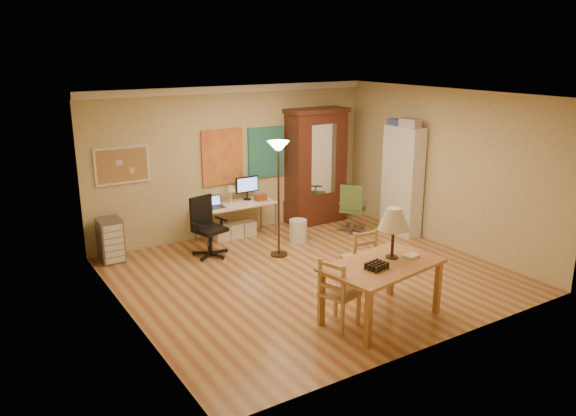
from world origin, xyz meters
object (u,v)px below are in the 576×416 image
dining_table (387,251)px  office_chair_black (209,240)px  office_chair_green (352,219)px  armoire (316,173)px  computer_desk (236,217)px  bookshelf (402,181)px

dining_table → office_chair_black: dining_table is taller
office_chair_green → armoire: size_ratio=0.42×
dining_table → armoire: size_ratio=0.73×
armoire → computer_desk: bearing=-177.3°
office_chair_green → armoire: 1.19m
dining_table → computer_desk: (-0.20, 3.77, -0.50)m
computer_desk → armoire: bearing=2.7°
computer_desk → office_chair_black: size_ratio=1.44×
dining_table → office_chair_green: bearing=58.4°
office_chair_black → bookshelf: (3.51, -0.80, 0.73)m
dining_table → computer_desk: size_ratio=1.13×
office_chair_green → office_chair_black: bearing=174.6°
dining_table → bookshelf: bookshelf is taller
armoire → bookshelf: armoire is taller
computer_desk → office_chair_green: size_ratio=1.55×
dining_table → office_chair_black: (-1.00, 3.20, -0.63)m
office_chair_green → computer_desk: bearing=157.5°
office_chair_green → bookshelf: (0.71, -0.53, 0.74)m
computer_desk → armoire: armoire is taller
office_chair_black → armoire: bearing=14.1°
office_chair_black → armoire: armoire is taller
bookshelf → armoire: bearing=122.1°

